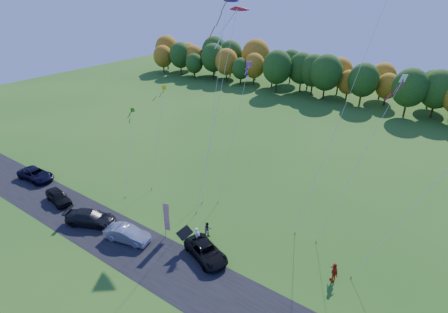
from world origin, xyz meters
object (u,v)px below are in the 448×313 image
Objects in this scene: silver_sedan at (127,234)px; person_east at (334,272)px; feather_flag at (166,217)px; black_suv at (206,252)px.

person_east is (18.77, 6.58, 0.17)m from silver_sedan.
feather_flag reaches higher than silver_sedan.
feather_flag is (-5.01, 0.11, 1.85)m from black_suv.
silver_sedan is 19.89m from person_east.
feather_flag is at bearing -121.55° from person_east.
black_suv is 2.68× the size of person_east.
silver_sedan is 2.50× the size of person_east.
black_suv is at bearing -115.00° from person_east.
person_east is at bearing -48.63° from black_suv.
silver_sedan is at bearing -138.22° from feather_flag.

